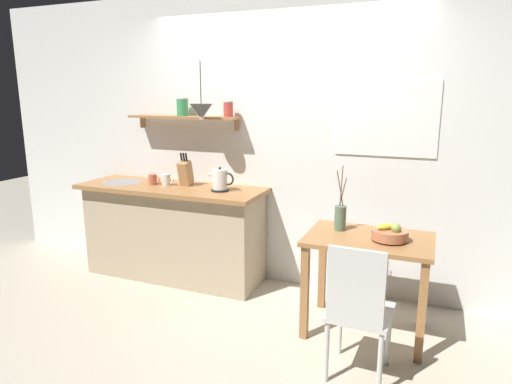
{
  "coord_description": "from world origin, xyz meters",
  "views": [
    {
      "loc": [
        1.33,
        -3.26,
        1.79
      ],
      "look_at": [
        -0.1,
        0.25,
        0.95
      ],
      "focal_mm": 31.43,
      "sensor_mm": 36.0,
      "label": 1
    }
  ],
  "objects_px": {
    "twig_vase": "(340,217)",
    "coffee_mug_by_sink": "(153,179)",
    "dining_chair_near": "(358,307)",
    "dining_table": "(368,255)",
    "pendant_lamp": "(201,112)",
    "fruit_bowl": "(390,234)",
    "electric_kettle": "(220,180)",
    "coffee_mug_spare": "(167,180)",
    "knife_block": "(185,173)"
  },
  "relations": [
    {
      "from": "twig_vase",
      "to": "coffee_mug_by_sink",
      "type": "distance_m",
      "value": 1.89
    },
    {
      "from": "dining_chair_near",
      "to": "twig_vase",
      "type": "distance_m",
      "value": 0.86
    },
    {
      "from": "twig_vase",
      "to": "dining_table",
      "type": "bearing_deg",
      "value": -21.69
    },
    {
      "from": "dining_table",
      "to": "pendant_lamp",
      "type": "bearing_deg",
      "value": 167.73
    },
    {
      "from": "fruit_bowl",
      "to": "electric_kettle",
      "type": "distance_m",
      "value": 1.58
    },
    {
      "from": "dining_chair_near",
      "to": "pendant_lamp",
      "type": "distance_m",
      "value": 2.19
    },
    {
      "from": "coffee_mug_spare",
      "to": "pendant_lamp",
      "type": "distance_m",
      "value": 0.77
    },
    {
      "from": "fruit_bowl",
      "to": "twig_vase",
      "type": "bearing_deg",
      "value": 162.76
    },
    {
      "from": "knife_block",
      "to": "pendant_lamp",
      "type": "bearing_deg",
      "value": -17.41
    },
    {
      "from": "dining_table",
      "to": "coffee_mug_spare",
      "type": "height_order",
      "value": "coffee_mug_spare"
    },
    {
      "from": "dining_table",
      "to": "fruit_bowl",
      "type": "distance_m",
      "value": 0.24
    },
    {
      "from": "coffee_mug_spare",
      "to": "pendant_lamp",
      "type": "bearing_deg",
      "value": -2.02
    },
    {
      "from": "dining_table",
      "to": "coffee_mug_by_sink",
      "type": "height_order",
      "value": "coffee_mug_by_sink"
    },
    {
      "from": "twig_vase",
      "to": "electric_kettle",
      "type": "distance_m",
      "value": 1.18
    },
    {
      "from": "dining_chair_near",
      "to": "coffee_mug_spare",
      "type": "height_order",
      "value": "coffee_mug_spare"
    },
    {
      "from": "dining_table",
      "to": "coffee_mug_by_sink",
      "type": "bearing_deg",
      "value": 171.1
    },
    {
      "from": "dining_table",
      "to": "knife_block",
      "type": "height_order",
      "value": "knife_block"
    },
    {
      "from": "twig_vase",
      "to": "coffee_mug_by_sink",
      "type": "relative_size",
      "value": 4.05
    },
    {
      "from": "coffee_mug_spare",
      "to": "pendant_lamp",
      "type": "relative_size",
      "value": 0.26
    },
    {
      "from": "twig_vase",
      "to": "pendant_lamp",
      "type": "height_order",
      "value": "pendant_lamp"
    },
    {
      "from": "knife_block",
      "to": "coffee_mug_by_sink",
      "type": "bearing_deg",
      "value": -165.43
    },
    {
      "from": "dining_chair_near",
      "to": "pendant_lamp",
      "type": "bearing_deg",
      "value": 148.72
    },
    {
      "from": "coffee_mug_spare",
      "to": "pendant_lamp",
      "type": "xyz_separation_m",
      "value": [
        0.4,
        -0.01,
        0.65
      ]
    },
    {
      "from": "dining_chair_near",
      "to": "coffee_mug_by_sink",
      "type": "bearing_deg",
      "value": 155.82
    },
    {
      "from": "fruit_bowl",
      "to": "pendant_lamp",
      "type": "bearing_deg",
      "value": 167.96
    },
    {
      "from": "knife_block",
      "to": "coffee_mug_by_sink",
      "type": "height_order",
      "value": "knife_block"
    },
    {
      "from": "twig_vase",
      "to": "coffee_mug_spare",
      "type": "distance_m",
      "value": 1.75
    },
    {
      "from": "twig_vase",
      "to": "coffee_mug_spare",
      "type": "relative_size",
      "value": 3.88
    },
    {
      "from": "dining_chair_near",
      "to": "electric_kettle",
      "type": "relative_size",
      "value": 3.74
    },
    {
      "from": "coffee_mug_spare",
      "to": "dining_table",
      "type": "bearing_deg",
      "value": -10.21
    },
    {
      "from": "dining_chair_near",
      "to": "electric_kettle",
      "type": "height_order",
      "value": "electric_kettle"
    },
    {
      "from": "twig_vase",
      "to": "coffee_mug_spare",
      "type": "bearing_deg",
      "value": 171.46
    },
    {
      "from": "knife_block",
      "to": "coffee_mug_by_sink",
      "type": "xyz_separation_m",
      "value": [
        -0.31,
        -0.08,
        -0.07
      ]
    },
    {
      "from": "twig_vase",
      "to": "knife_block",
      "type": "distance_m",
      "value": 1.6
    },
    {
      "from": "knife_block",
      "to": "coffee_mug_by_sink",
      "type": "distance_m",
      "value": 0.33
    },
    {
      "from": "coffee_mug_by_sink",
      "to": "coffee_mug_spare",
      "type": "relative_size",
      "value": 0.96
    },
    {
      "from": "coffee_mug_spare",
      "to": "pendant_lamp",
      "type": "height_order",
      "value": "pendant_lamp"
    },
    {
      "from": "electric_kettle",
      "to": "coffee_mug_spare",
      "type": "bearing_deg",
      "value": 177.24
    },
    {
      "from": "electric_kettle",
      "to": "knife_block",
      "type": "relative_size",
      "value": 0.77
    },
    {
      "from": "electric_kettle",
      "to": "coffee_mug_spare",
      "type": "xyz_separation_m",
      "value": [
        -0.59,
        0.03,
        -0.04
      ]
    },
    {
      "from": "dining_chair_near",
      "to": "electric_kettle",
      "type": "xyz_separation_m",
      "value": [
        -1.42,
        0.96,
        0.52
      ]
    },
    {
      "from": "twig_vase",
      "to": "coffee_mug_by_sink",
      "type": "bearing_deg",
      "value": 172.82
    },
    {
      "from": "twig_vase",
      "to": "coffee_mug_spare",
      "type": "height_order",
      "value": "twig_vase"
    },
    {
      "from": "twig_vase",
      "to": "dining_chair_near",
      "type": "bearing_deg",
      "value": -69.19
    },
    {
      "from": "coffee_mug_by_sink",
      "to": "pendant_lamp",
      "type": "distance_m",
      "value": 0.85
    },
    {
      "from": "knife_block",
      "to": "coffee_mug_spare",
      "type": "bearing_deg",
      "value": -162.03
    },
    {
      "from": "dining_chair_near",
      "to": "knife_block",
      "type": "height_order",
      "value": "knife_block"
    },
    {
      "from": "dining_chair_near",
      "to": "pendant_lamp",
      "type": "height_order",
      "value": "pendant_lamp"
    },
    {
      "from": "dining_table",
      "to": "pendant_lamp",
      "type": "xyz_separation_m",
      "value": [
        -1.56,
        0.34,
        1.01
      ]
    },
    {
      "from": "dining_chair_near",
      "to": "electric_kettle",
      "type": "distance_m",
      "value": 1.79
    }
  ]
}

